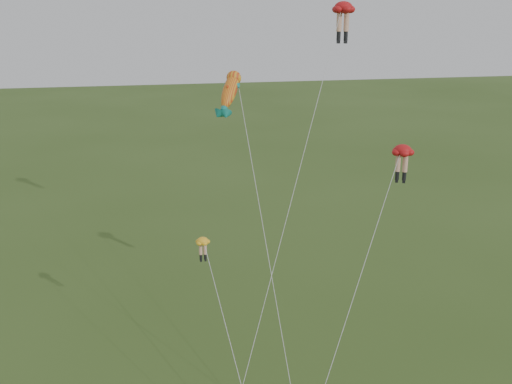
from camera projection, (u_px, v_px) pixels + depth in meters
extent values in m
ellipsoid|color=#B61214|center=(343.00, 7.00, 36.21)|extent=(1.76, 1.76, 0.76)
cylinder|color=#E5A487|center=(339.00, 22.00, 36.47)|extent=(0.34, 0.34, 1.16)
cylinder|color=black|center=(339.00, 36.00, 36.74)|extent=(0.26, 0.26, 0.58)
cube|color=black|center=(338.00, 42.00, 36.85)|extent=(0.25, 0.37, 0.17)
cylinder|color=#E5A487|center=(346.00, 22.00, 36.49)|extent=(0.34, 0.34, 1.16)
cylinder|color=black|center=(346.00, 36.00, 36.75)|extent=(0.26, 0.26, 0.58)
cube|color=black|center=(345.00, 42.00, 36.87)|extent=(0.25, 0.37, 0.17)
cylinder|color=silver|center=(293.00, 193.00, 32.54)|extent=(9.70, 12.42, 21.09)
ellipsoid|color=#B61214|center=(403.00, 150.00, 31.54)|extent=(1.73, 1.73, 0.64)
cylinder|color=#E5A487|center=(398.00, 163.00, 31.82)|extent=(0.28, 0.28, 0.97)
cylinder|color=black|center=(397.00, 175.00, 32.04)|extent=(0.22, 0.22, 0.49)
cube|color=black|center=(397.00, 181.00, 32.13)|extent=(0.27, 0.32, 0.14)
cylinder|color=#E5A487|center=(405.00, 163.00, 31.71)|extent=(0.28, 0.28, 0.97)
cylinder|color=black|center=(404.00, 176.00, 31.93)|extent=(0.22, 0.22, 0.49)
cube|color=black|center=(404.00, 181.00, 32.03)|extent=(0.27, 0.32, 0.14)
cylinder|color=silver|center=(355.00, 294.00, 28.97)|extent=(8.09, 7.97, 13.45)
ellipsoid|color=yellow|center=(203.00, 241.00, 31.72)|extent=(0.84, 0.84, 0.42)
cylinder|color=#E5A487|center=(201.00, 249.00, 31.84)|extent=(0.19, 0.19, 0.64)
cylinder|color=black|center=(201.00, 257.00, 31.99)|extent=(0.15, 0.15, 0.32)
cube|color=black|center=(201.00, 260.00, 32.05)|extent=(0.11, 0.19, 0.09)
cylinder|color=#E5A487|center=(205.00, 249.00, 31.89)|extent=(0.19, 0.19, 0.64)
cylinder|color=black|center=(205.00, 257.00, 32.04)|extent=(0.15, 0.15, 0.32)
cube|color=black|center=(205.00, 260.00, 32.10)|extent=(0.11, 0.19, 0.09)
cylinder|color=silver|center=(232.00, 350.00, 28.61)|extent=(1.60, 9.64, 8.48)
ellipsoid|color=orange|center=(230.00, 90.00, 32.28)|extent=(2.07, 2.63, 2.50)
sphere|color=orange|center=(230.00, 90.00, 32.28)|extent=(1.43, 1.55, 1.27)
cone|color=#12796F|center=(230.00, 90.00, 32.28)|extent=(1.22, 1.39, 1.20)
cone|color=#12796F|center=(230.00, 90.00, 32.28)|extent=(1.22, 1.39, 1.20)
cone|color=#12796F|center=(230.00, 90.00, 32.28)|extent=(0.69, 0.78, 0.67)
cone|color=#12796F|center=(230.00, 90.00, 32.28)|extent=(0.69, 0.78, 0.67)
cone|color=#BB3413|center=(230.00, 90.00, 32.28)|extent=(0.72, 0.80, 0.67)
cylinder|color=silver|center=(263.00, 254.00, 30.30)|extent=(1.70, 9.89, 16.23)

